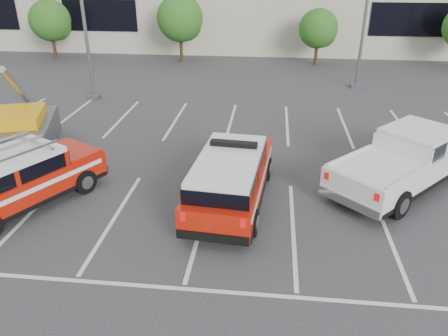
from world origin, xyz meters
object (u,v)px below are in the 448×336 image
object	(u,v)px
tree_mid_left	(181,20)
light_pole_left	(81,0)
tree_mid_right	(319,30)
utility_rig	(18,134)
fire_chief_suv	(231,181)
tree_left	(52,22)
white_pickup	(406,164)
ladder_suv	(16,184)

from	to	relation	value
tree_mid_left	light_pole_left	bearing A→B (deg)	-107.10
tree_mid_right	utility_rig	distance (m)	21.99
tree_mid_right	fire_chief_suv	bearing A→B (deg)	-101.87
tree_left	utility_rig	xyz separation A→B (m)	(6.64, -17.38, -2.05)
fire_chief_suv	white_pickup	distance (m)	6.16
light_pole_left	utility_rig	size ratio (longest dim) A/B	2.09
fire_chief_suv	utility_rig	distance (m)	9.59
ladder_suv	utility_rig	size ratio (longest dim) A/B	1.14
fire_chief_suv	utility_rig	bearing A→B (deg)	164.82
fire_chief_suv	utility_rig	world-z (taller)	utility_rig
fire_chief_suv	light_pole_left	bearing A→B (deg)	134.41
tree_left	white_pickup	xyz separation A→B (m)	(21.50, -18.78, -1.99)
tree_left	tree_mid_right	size ratio (longest dim) A/B	1.11
tree_mid_left	tree_mid_right	distance (m)	10.01
tree_mid_right	ladder_suv	bearing A→B (deg)	-116.87
light_pole_left	white_pickup	bearing A→B (deg)	-30.91
tree_mid_left	utility_rig	size ratio (longest dim) A/B	0.99
tree_left	tree_mid_left	bearing A→B (deg)	0.00
tree_mid_right	light_pole_left	world-z (taller)	light_pole_left
tree_mid_right	light_pole_left	xyz separation A→B (m)	(-13.09, -10.05, 2.68)
ladder_suv	tree_mid_left	bearing A→B (deg)	115.89
utility_rig	ladder_suv	bearing A→B (deg)	-79.49
utility_rig	tree_left	bearing A→B (deg)	92.52
fire_chief_suv	tree_left	bearing A→B (deg)	132.13
light_pole_left	utility_rig	distance (m)	8.59
tree_mid_left	fire_chief_suv	world-z (taller)	tree_mid_left
tree_left	ladder_suv	bearing A→B (deg)	-67.41
tree_mid_left	white_pickup	bearing A→B (deg)	-58.51
tree_mid_left	tree_mid_right	world-z (taller)	tree_mid_left
fire_chief_suv	tree_mid_right	bearing A→B (deg)	83.16
light_pole_left	tree_left	bearing A→B (deg)	124.52
white_pickup	tree_mid_left	bearing A→B (deg)	165.02
light_pole_left	white_pickup	size ratio (longest dim) A/B	1.66
tree_left	light_pole_left	bearing A→B (deg)	-55.48
tree_mid_right	fire_chief_suv	world-z (taller)	tree_mid_right
fire_chief_suv	white_pickup	world-z (taller)	white_pickup
tree_left	light_pole_left	xyz separation A→B (m)	(6.91, -10.05, 2.41)
tree_mid_left	ladder_suv	bearing A→B (deg)	-92.60
tree_mid_right	tree_left	bearing A→B (deg)	180.00
tree_mid_left	ladder_suv	distance (m)	21.81
tree_mid_left	ladder_suv	size ratio (longest dim) A/B	0.86
white_pickup	tree_mid_right	bearing A→B (deg)	138.12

